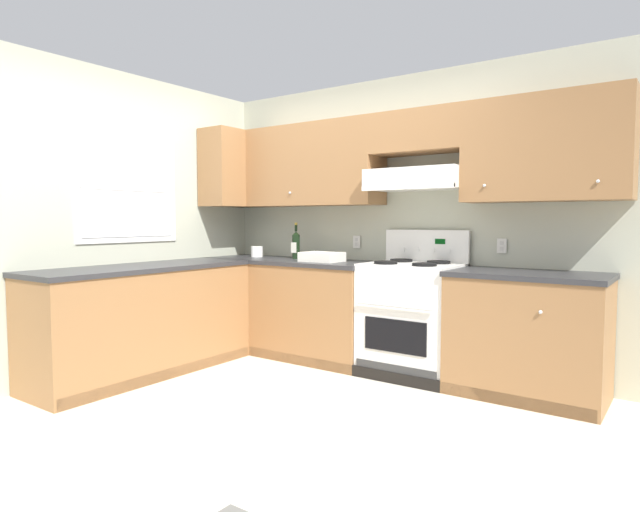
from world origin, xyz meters
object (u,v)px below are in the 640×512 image
Objects in this scene: wine_bottle at (296,244)px; bowl at (322,258)px; stove at (412,318)px; paper_towel_roll at (257,252)px.

bowl is at bearing -19.28° from wine_bottle.
stove is 3.43× the size of wine_bottle.
stove is at bearing -3.72° from wine_bottle.
wine_bottle is (-1.27, 0.08, 0.57)m from stove.
paper_towel_roll is at bearing -177.30° from wine_bottle.
paper_towel_roll is at bearing 172.41° from bowl.
wine_bottle is at bearing 2.70° from paper_towel_roll.
paper_towel_roll is at bearing 178.05° from stove.
stove reaches higher than paper_towel_roll.
bowl is 0.90m from paper_towel_roll.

